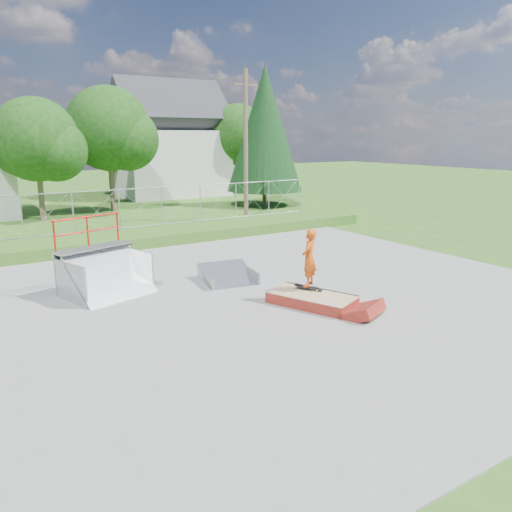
# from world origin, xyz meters

# --- Properties ---
(ground) EXTENTS (120.00, 120.00, 0.00)m
(ground) POSITION_xyz_m (0.00, 0.00, 0.00)
(ground) COLOR #315A19
(ground) RESTS_ON ground
(concrete_pad) EXTENTS (20.00, 16.00, 0.04)m
(concrete_pad) POSITION_xyz_m (0.00, 0.00, 0.02)
(concrete_pad) COLOR gray
(concrete_pad) RESTS_ON ground
(grass_berm) EXTENTS (24.00, 3.00, 0.50)m
(grass_berm) POSITION_xyz_m (0.00, 9.50, 0.25)
(grass_berm) COLOR #315A19
(grass_berm) RESTS_ON ground
(grind_box) EXTENTS (1.96, 2.62, 0.35)m
(grind_box) POSITION_xyz_m (1.64, -1.18, 0.18)
(grind_box) COLOR maroon
(grind_box) RESTS_ON concrete_pad
(quarter_pipe) EXTENTS (2.73, 2.49, 2.26)m
(quarter_pipe) POSITION_xyz_m (-2.81, 2.78, 1.13)
(quarter_pipe) COLOR #9C9EA3
(quarter_pipe) RESTS_ON concrete_pad
(flat_bank_ramp) EXTENTS (1.84, 1.92, 0.48)m
(flat_bank_ramp) POSITION_xyz_m (0.83, 2.08, 0.24)
(flat_bank_ramp) COLOR #9C9EA3
(flat_bank_ramp) RESTS_ON concrete_pad
(skateboard) EXTENTS (0.63, 0.78, 0.13)m
(skateboard) POSITION_xyz_m (1.81, -0.81, 0.39)
(skateboard) COLOR black
(skateboard) RESTS_ON grind_box
(skater) EXTENTS (0.70, 0.65, 1.62)m
(skater) POSITION_xyz_m (1.81, -0.81, 1.20)
(skater) COLOR #D24D0E
(skater) RESTS_ON grind_box
(chain_link_fence) EXTENTS (20.00, 0.06, 1.80)m
(chain_link_fence) POSITION_xyz_m (0.00, 10.50, 1.40)
(chain_link_fence) COLOR #9FA2A7
(chain_link_fence) RESTS_ON grass_berm
(gable_house) EXTENTS (8.40, 6.08, 8.94)m
(gable_house) POSITION_xyz_m (9.00, 26.00, 3.84)
(gable_house) COLOR beige
(gable_house) RESTS_ON ground
(utility_pole) EXTENTS (0.24, 0.24, 8.00)m
(utility_pole) POSITION_xyz_m (7.50, 12.00, 4.00)
(utility_pole) COLOR brown
(utility_pole) RESTS_ON ground
(tree_left_near) EXTENTS (4.76, 4.48, 6.65)m
(tree_left_near) POSITION_xyz_m (-1.75, 17.83, 4.24)
(tree_left_near) COLOR brown
(tree_left_near) RESTS_ON ground
(tree_center) EXTENTS (5.44, 5.12, 7.60)m
(tree_center) POSITION_xyz_m (2.78, 19.81, 4.85)
(tree_center) COLOR brown
(tree_center) RESTS_ON ground
(tree_right_far) EXTENTS (5.10, 4.80, 7.12)m
(tree_right_far) POSITION_xyz_m (14.27, 23.82, 4.54)
(tree_right_far) COLOR brown
(tree_right_far) RESTS_ON ground
(tree_back_mid) EXTENTS (4.08, 3.84, 5.70)m
(tree_back_mid) POSITION_xyz_m (5.21, 27.86, 3.63)
(tree_back_mid) COLOR brown
(tree_back_mid) RESTS_ON ground
(conifer_tree) EXTENTS (5.04, 5.04, 9.10)m
(conifer_tree) POSITION_xyz_m (12.00, 17.00, 5.05)
(conifer_tree) COLOR brown
(conifer_tree) RESTS_ON ground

